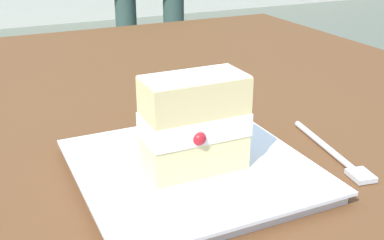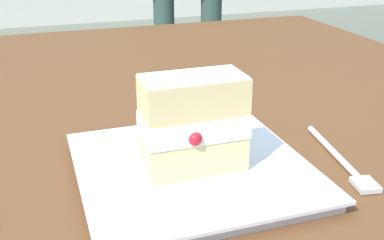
{
  "view_description": "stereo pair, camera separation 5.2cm",
  "coord_description": "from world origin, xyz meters",
  "px_view_note": "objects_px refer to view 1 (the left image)",
  "views": [
    {
      "loc": [
        0.27,
        0.75,
        0.96
      ],
      "look_at": [
        0.07,
        0.31,
        0.75
      ],
      "focal_mm": 45.11,
      "sensor_mm": 36.0,
      "label": 1
    },
    {
      "loc": [
        0.22,
        0.77,
        0.96
      ],
      "look_at": [
        0.07,
        0.31,
        0.75
      ],
      "focal_mm": 45.11,
      "sensor_mm": 36.0,
      "label": 2
    }
  ],
  "objects_px": {
    "patio_table": "(153,136)",
    "cake_slice": "(194,124)",
    "dessert_plate": "(192,170)",
    "dessert_fork": "(334,153)"
  },
  "relations": [
    {
      "from": "patio_table",
      "to": "cake_slice",
      "type": "bearing_deg",
      "value": 77.89
    },
    {
      "from": "dessert_plate",
      "to": "dessert_fork",
      "type": "xyz_separation_m",
      "value": [
        -0.18,
        0.03,
        -0.0
      ]
    },
    {
      "from": "patio_table",
      "to": "cake_slice",
      "type": "height_order",
      "value": "cake_slice"
    },
    {
      "from": "dessert_plate",
      "to": "cake_slice",
      "type": "distance_m",
      "value": 0.06
    },
    {
      "from": "dessert_fork",
      "to": "cake_slice",
      "type": "bearing_deg",
      "value": -6.07
    },
    {
      "from": "patio_table",
      "to": "dessert_plate",
      "type": "relative_size",
      "value": 4.44
    },
    {
      "from": "dessert_fork",
      "to": "patio_table",
      "type": "bearing_deg",
      "value": -71.96
    },
    {
      "from": "patio_table",
      "to": "cake_slice",
      "type": "relative_size",
      "value": 10.14
    },
    {
      "from": "dessert_plate",
      "to": "patio_table",
      "type": "bearing_deg",
      "value": -102.17
    },
    {
      "from": "dessert_plate",
      "to": "dessert_fork",
      "type": "relative_size",
      "value": 1.49
    }
  ]
}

